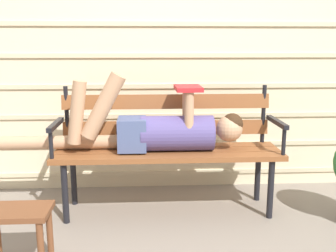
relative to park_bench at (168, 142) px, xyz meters
name	(u,v)px	position (x,y,z in m)	size (l,w,h in m)	color
ground_plane	(169,220)	(0.00, -0.23, -0.51)	(12.00, 12.00, 0.00)	gray
house_siding	(164,55)	(0.00, 0.48, 0.61)	(4.19, 0.08, 2.25)	beige
park_bench	(168,142)	(0.00, 0.00, 0.00)	(1.63, 0.44, 0.91)	brown
reclining_person	(155,129)	(-0.09, -0.07, 0.11)	(1.75, 0.26, 0.57)	#514784
footstool	(17,223)	(-0.86, -0.79, -0.24)	(0.37, 0.24, 0.35)	brown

